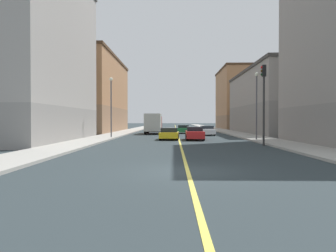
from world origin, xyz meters
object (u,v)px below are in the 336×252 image
at_px(street_lamp_left_near, 257,98).
at_px(car_red, 195,134).
at_px(building_left_mid, 274,102).
at_px(traffic_light_left_near, 264,94).
at_px(car_green, 183,129).
at_px(car_blue, 153,128).
at_px(building_right_midblock, 91,95).
at_px(building_left_far, 241,99).
at_px(street_lamp_right_near, 111,101).
at_px(building_right_corner, 26,52).
at_px(car_white, 207,131).
at_px(box_truck, 153,123).
at_px(car_yellow, 169,134).

height_order(street_lamp_left_near, car_red, street_lamp_left_near).
xyz_separation_m(building_left_mid, traffic_light_left_near, (-8.11, -24.26, -0.71)).
relative_size(car_green, car_blue, 1.05).
height_order(building_right_midblock, traffic_light_left_near, building_right_midblock).
distance_m(building_left_far, building_right_midblock, 34.79).
height_order(building_left_far, street_lamp_right_near, building_left_far).
distance_m(building_left_far, building_right_corner, 52.82).
relative_size(car_green, car_white, 1.01).
relative_size(building_left_far, building_right_midblock, 0.72).
xyz_separation_m(building_left_mid, box_truck, (-17.96, -1.92, -3.16)).
bearing_deg(building_right_midblock, car_red, -54.72).
bearing_deg(box_truck, street_lamp_right_near, -108.58).
xyz_separation_m(car_red, car_yellow, (-2.55, 0.55, -0.04)).
distance_m(street_lamp_right_near, car_green, 16.54).
relative_size(traffic_light_left_near, street_lamp_right_near, 0.96).
relative_size(traffic_light_left_near, car_red, 1.46).
distance_m(building_left_far, street_lamp_right_near, 44.76).
distance_m(street_lamp_right_near, car_yellow, 7.71).
distance_m(street_lamp_left_near, street_lamp_right_near, 15.42).
bearing_deg(building_right_midblock, box_truck, -35.96).
relative_size(building_left_mid, box_truck, 3.59).
relative_size(building_left_far, car_yellow, 4.14).
height_order(street_lamp_right_near, box_truck, street_lamp_right_near).
bearing_deg(building_right_midblock, traffic_light_left_near, -55.47).
xyz_separation_m(car_green, car_yellow, (-1.90, -16.27, -0.01)).
relative_size(street_lamp_right_near, car_yellow, 1.50).
height_order(car_blue, car_white, car_blue).
bearing_deg(building_right_midblock, street_lamp_left_near, -47.69).
relative_size(building_left_mid, car_yellow, 6.01).
xyz_separation_m(building_right_corner, building_right_midblock, (0.00, 24.90, -2.17)).
height_order(building_right_corner, building_right_midblock, building_right_corner).
bearing_deg(car_red, building_right_corner, -172.18).
bearing_deg(building_left_far, car_blue, -135.79).
relative_size(street_lamp_left_near, car_white, 1.48).
bearing_deg(street_lamp_right_near, car_green, 59.01).
xyz_separation_m(car_yellow, car_white, (4.81, 9.84, 0.01)).
bearing_deg(car_white, street_lamp_left_near, -73.07).
xyz_separation_m(building_right_corner, car_red, (16.06, 2.21, -7.76)).
height_order(car_blue, car_red, car_blue).
xyz_separation_m(traffic_light_left_near, street_lamp_right_near, (-13.79, 10.62, 0.12)).
bearing_deg(car_yellow, building_left_mid, 46.04).
height_order(building_left_far, car_white, building_left_far).
xyz_separation_m(car_green, car_red, (0.64, -16.82, 0.03)).
height_order(car_blue, car_yellow, car_blue).
bearing_deg(street_lamp_right_near, car_red, -18.29).
distance_m(building_left_mid, car_red, 21.44).
height_order(building_left_far, street_lamp_left_near, building_left_far).
relative_size(car_blue, car_yellow, 0.97).
distance_m(building_right_midblock, car_red, 28.36).
bearing_deg(traffic_light_left_near, box_truck, 113.78).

